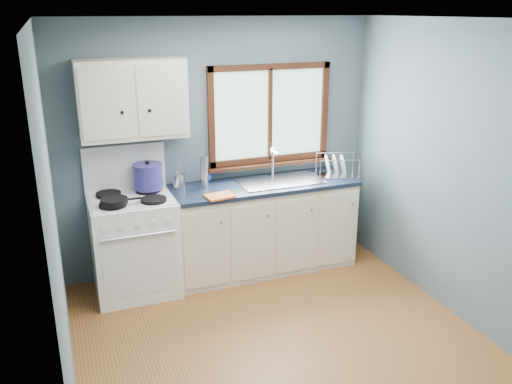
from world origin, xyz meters
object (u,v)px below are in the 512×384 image
object	(u,v)px
sink	(280,187)
stockpot	(148,176)
utensil_crock	(179,181)
dish_rack	(336,170)
skillet	(115,201)
gas_range	(134,242)
thermos	(204,172)
base_cabinets	(263,230)

from	to	relation	value
sink	stockpot	xyz separation A→B (m)	(-1.29, 0.12, 0.22)
utensil_crock	dish_rack	size ratio (longest dim) A/B	0.73
skillet	stockpot	xyz separation A→B (m)	(0.35, 0.32, 0.10)
sink	utensil_crock	world-z (taller)	utensil_crock
gas_range	sink	distance (m)	1.53
sink	thermos	world-z (taller)	thermos
sink	utensil_crock	xyz separation A→B (m)	(-1.00, 0.14, 0.14)
utensil_crock	gas_range	bearing A→B (deg)	-161.83
base_cabinets	dish_rack	bearing A→B (deg)	-0.84
stockpot	utensil_crock	xyz separation A→B (m)	(0.30, 0.02, -0.09)
base_cabinets	gas_range	bearing A→B (deg)	-179.18
gas_range	utensil_crock	size ratio (longest dim) A/B	3.72
base_cabinets	stockpot	xyz separation A→B (m)	(-1.11, 0.12, 0.67)
sink	dish_rack	size ratio (longest dim) A/B	1.69
dish_rack	utensil_crock	bearing A→B (deg)	-166.61
sink	base_cabinets	bearing A→B (deg)	179.87
utensil_crock	thermos	distance (m)	0.25
skillet	thermos	bearing A→B (deg)	17.12
base_cabinets	stockpot	world-z (taller)	stockpot
gas_range	skillet	xyz separation A→B (m)	(-0.16, -0.18, 0.49)
base_cabinets	stockpot	bearing A→B (deg)	173.83
stockpot	base_cabinets	bearing A→B (deg)	-6.17
skillet	utensil_crock	distance (m)	0.73
thermos	dish_rack	distance (m)	1.40
skillet	dish_rack	xyz separation A→B (m)	(2.28, 0.18, -0.01)
gas_range	skillet	distance (m)	0.55
stockpot	skillet	bearing A→B (deg)	-138.23
dish_rack	sink	bearing A→B (deg)	-162.27
sink	utensil_crock	distance (m)	1.02
skillet	thermos	world-z (taller)	thermos
stockpot	dish_rack	distance (m)	1.93
thermos	stockpot	bearing A→B (deg)	174.80
gas_range	stockpot	xyz separation A→B (m)	(0.19, 0.14, 0.59)
gas_range	stockpot	distance (m)	0.63
sink	thermos	xyz separation A→B (m)	(-0.77, 0.07, 0.21)
base_cabinets	stockpot	distance (m)	1.31
skillet	stockpot	distance (m)	0.48
base_cabinets	sink	distance (m)	0.48
thermos	dish_rack	size ratio (longest dim) A/B	0.62
stockpot	thermos	world-z (taller)	stockpot
gas_range	thermos	distance (m)	0.93
gas_range	base_cabinets	size ratio (longest dim) A/B	0.74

